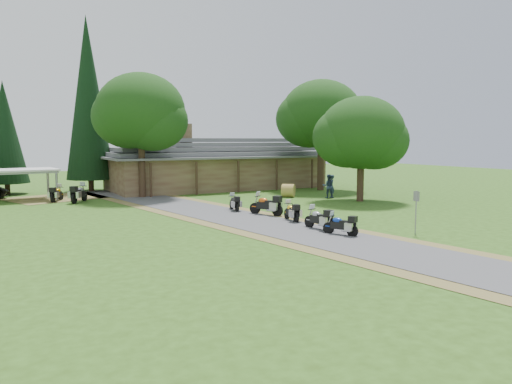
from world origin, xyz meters
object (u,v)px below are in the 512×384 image
carport (18,185)px  motorcycle_carport_b (79,193)px  motorcycle_row_e (234,202)px  hay_bale (288,191)px  motorcycle_row_d (266,204)px  motorcycle_carport_a (57,193)px  lodge (217,163)px  motorcycle_row_b (319,218)px  motorcycle_row_a (340,224)px  motorcycle_row_c (291,211)px

carport → motorcycle_carport_b: 5.25m
carport → motorcycle_row_e: bearing=-51.9°
carport → hay_bale: carport is taller
motorcycle_row_d → motorcycle_carport_a: size_ratio=1.10×
motorcycle_row_d → motorcycle_carport_a: 17.27m
motorcycle_carport_a → carport: bearing=82.3°
motorcycle_row_d → motorcycle_carport_b: motorcycle_carport_b is taller
lodge → motorcycle_row_b: (-4.82, -23.14, -1.82)m
motorcycle_row_a → motorcycle_carport_b: size_ratio=0.78×
motorcycle_row_d → motorcycle_carport_b: 15.26m
motorcycle_carport_b → motorcycle_row_a: bearing=-120.9°
motorcycle_row_b → motorcycle_row_c: 3.07m
motorcycle_carport_b → motorcycle_row_e: bearing=-104.5°
lodge → motorcycle_row_d: bearing=-105.0°
motorcycle_row_e → motorcycle_carport_a: motorcycle_carport_a is taller
lodge → motorcycle_row_e: lodge is taller
motorcycle_row_d → motorcycle_carport_a: bearing=8.8°
carport → motorcycle_carport_a: size_ratio=3.00×
motorcycle_row_e → motorcycle_row_b: bearing=-164.8°
motorcycle_row_c → lodge: bearing=-2.6°
motorcycle_row_a → hay_bale: motorcycle_row_a is taller
carport → motorcycle_row_c: 22.60m
lodge → hay_bale: size_ratio=19.78×
lodge → motorcycle_row_b: lodge is taller
motorcycle_carport_b → motorcycle_carport_a: bearing=77.6°
motorcycle_row_a → motorcycle_row_c: 4.83m
motorcycle_row_a → motorcycle_row_c: (0.28, 4.82, 0.02)m
motorcycle_row_c → motorcycle_carport_a: (-10.55, 16.44, 0.05)m
motorcycle_row_b → motorcycle_carport_b: bearing=19.1°
motorcycle_carport_a → motorcycle_row_a: bearing=-124.5°
carport → motorcycle_row_e: (12.12, -13.00, -0.65)m
motorcycle_row_c → motorcycle_carport_a: motorcycle_carport_a is taller
motorcycle_row_d → motorcycle_row_e: motorcycle_row_d is taller
motorcycle_row_c → motorcycle_row_e: size_ratio=1.03×
motorcycle_row_a → motorcycle_row_d: bearing=-24.3°
lodge → motorcycle_row_c: 20.68m
motorcycle_row_b → motorcycle_carport_b: motorcycle_carport_b is taller
motorcycle_row_c → motorcycle_carport_b: size_ratio=0.80×
carport → motorcycle_carport_b: bearing=-46.1°
lodge → motorcycle_row_b: size_ratio=11.71×
motorcycle_row_a → motorcycle_row_e: motorcycle_row_e is taller
motorcycle_row_c → motorcycle_row_b: bearing=-175.4°
carport → motorcycle_row_d: carport is taller
motorcycle_row_a → motorcycle_carport_b: 21.68m
motorcycle_row_b → motorcycle_row_e: bearing=-2.4°
motorcycle_carport_a → motorcycle_row_e: bearing=-109.4°
motorcycle_row_c → motorcycle_carport_b: bearing=41.7°
motorcycle_row_e → motorcycle_carport_a: 14.61m
carport → motorcycle_row_c: (13.11, -18.40, -0.63)m
lodge → motorcycle_row_a: lodge is taller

